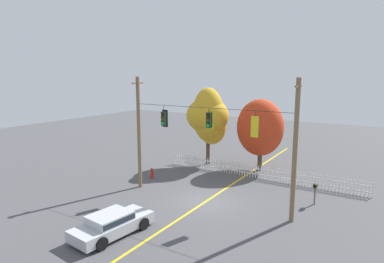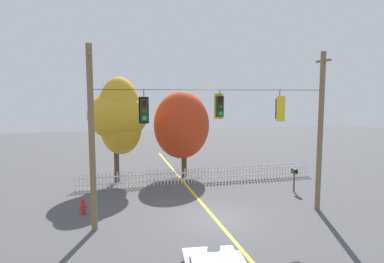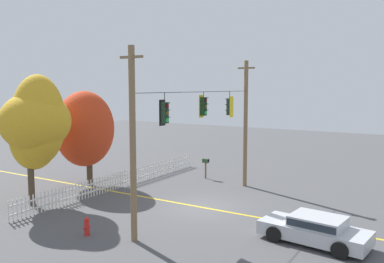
# 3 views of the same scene
# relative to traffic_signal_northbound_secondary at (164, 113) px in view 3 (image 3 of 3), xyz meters

# --- Properties ---
(ground) EXTENTS (80.00, 80.00, 0.00)m
(ground) POSITION_rel_traffic_signal_northbound_secondary_xyz_m (3.21, -0.01, -5.09)
(ground) COLOR #4C4C4F
(lane_centerline_stripe) EXTENTS (0.16, 36.00, 0.01)m
(lane_centerline_stripe) POSITION_rel_traffic_signal_northbound_secondary_xyz_m (3.21, -0.01, -5.08)
(lane_centerline_stripe) COLOR gold
(lane_centerline_stripe) RESTS_ON ground
(signal_support_span) EXTENTS (11.03, 1.10, 7.81)m
(signal_support_span) POSITION_rel_traffic_signal_northbound_secondary_xyz_m (3.21, -0.01, -1.10)
(signal_support_span) COLOR brown
(signal_support_span) RESTS_ON ground
(traffic_signal_northbound_secondary) EXTENTS (0.43, 0.38, 1.46)m
(traffic_signal_northbound_secondary) POSITION_rel_traffic_signal_northbound_secondary_xyz_m (0.00, 0.00, 0.00)
(traffic_signal_northbound_secondary) COLOR black
(traffic_signal_southbound_primary) EXTENTS (0.43, 0.38, 1.32)m
(traffic_signal_southbound_primary) POSITION_rel_traffic_signal_northbound_secondary_xyz_m (3.39, 0.00, 0.14)
(traffic_signal_southbound_primary) COLOR black
(traffic_signal_northbound_primary) EXTENTS (0.43, 0.38, 1.47)m
(traffic_signal_northbound_primary) POSITION_rel_traffic_signal_northbound_secondary_xyz_m (6.35, -0.02, 0.00)
(traffic_signal_northbound_primary) COLOR black
(white_picket_fence) EXTENTS (15.72, 0.06, 1.02)m
(white_picket_fence) POSITION_rel_traffic_signal_northbound_secondary_xyz_m (4.31, 6.31, -4.57)
(white_picket_fence) COLOR white
(white_picket_fence) RESTS_ON ground
(autumn_maple_near_fence) EXTENTS (3.81, 3.19, 6.85)m
(autumn_maple_near_fence) POSITION_rel_traffic_signal_northbound_secondary_xyz_m (-0.83, 7.58, -0.83)
(autumn_maple_near_fence) COLOR #473828
(autumn_maple_near_fence) RESTS_ON ground
(autumn_maple_mid) EXTENTS (3.92, 3.34, 5.97)m
(autumn_maple_mid) POSITION_rel_traffic_signal_northbound_secondary_xyz_m (3.57, 8.62, -1.45)
(autumn_maple_mid) COLOR #473828
(autumn_maple_mid) RESTS_ON ground
(parked_car) EXTENTS (2.23, 4.39, 1.15)m
(parked_car) POSITION_rel_traffic_signal_northbound_secondary_xyz_m (1.36, -6.32, -4.48)
(parked_car) COLOR #B7BABF
(parked_car) RESTS_ON ground
(fire_hydrant) EXTENTS (0.38, 0.22, 0.80)m
(fire_hydrant) POSITION_rel_traffic_signal_northbound_secondary_xyz_m (-2.78, 2.05, -4.69)
(fire_hydrant) COLOR red
(fire_hydrant) RESTS_ON ground
(roadside_mailbox) EXTENTS (0.25, 0.44, 1.39)m
(roadside_mailbox) POSITION_rel_traffic_signal_northbound_secondary_xyz_m (9.15, 3.14, -3.95)
(roadside_mailbox) COLOR brown
(roadside_mailbox) RESTS_ON ground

